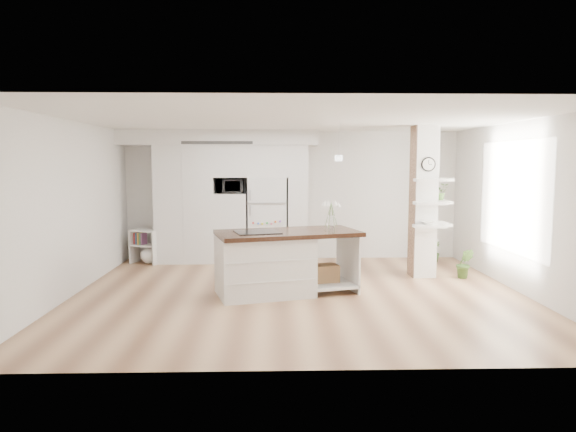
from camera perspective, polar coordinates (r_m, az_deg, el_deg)
name	(u,v)px	position (r m, az deg, el deg)	size (l,w,h in m)	color
floor	(299,293)	(8.16, 1.20, -8.60)	(7.00, 6.00, 0.01)	tan
room	(299,175)	(7.90, 1.23, 4.54)	(7.04, 6.04, 2.72)	white
cabinet_wall	(222,189)	(10.63, -7.32, 2.98)	(4.00, 0.71, 2.70)	white
refrigerator	(267,219)	(10.64, -2.32, -0.38)	(0.78, 0.69, 1.75)	white
column	(429,202)	(9.46, 15.42, 1.51)	(0.69, 0.90, 2.70)	silver
window	(512,197)	(9.07, 23.66, 1.98)	(2.40, 2.40, 0.00)	white
pendant_light	(407,158)	(8.31, 13.05, 6.28)	(0.12, 0.12, 0.10)	white
kitchen_island	(272,262)	(8.03, -1.77, -5.12)	(2.38, 1.58, 1.55)	white
bookshelf	(147,249)	(10.84, -15.41, -3.53)	(0.67, 0.53, 0.69)	white
floor_plant_a	(465,263)	(9.66, 19.04, -5.00)	(0.30, 0.24, 0.54)	#3B6127
floor_plant_b	(433,251)	(11.05, 15.84, -3.77)	(0.25, 0.25, 0.45)	#3B6127
microwave	(230,186)	(10.56, -6.42, 3.32)	(0.54, 0.37, 0.30)	#2D2D2D
shelf_plant	(441,192)	(9.69, 16.59, 2.60)	(0.27, 0.23, 0.30)	#3B6127
decor_bowl	(428,223)	(9.25, 15.32, -0.77)	(0.22, 0.22, 0.05)	white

